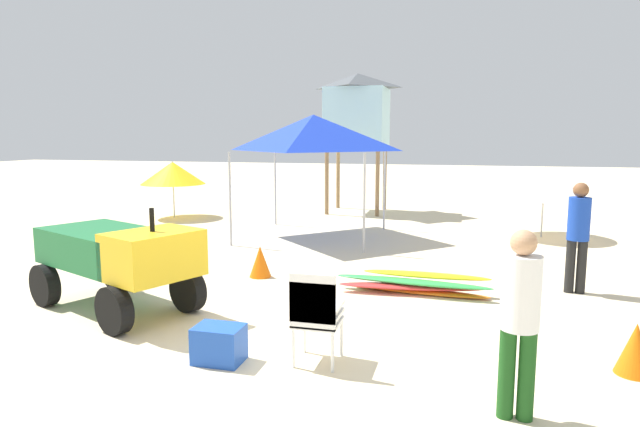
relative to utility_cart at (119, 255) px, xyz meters
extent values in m
plane|color=beige|center=(2.49, -0.45, -0.78)|extent=(80.00, 80.00, 0.00)
cube|color=#1E6B38|center=(-0.36, 0.16, 0.07)|extent=(2.09, 1.73, 0.50)
cube|color=gold|center=(0.74, -0.33, 0.12)|extent=(1.18, 1.33, 0.60)
cylinder|color=black|center=(0.74, -0.33, 0.57)|extent=(0.08, 0.08, 0.30)
cylinder|color=black|center=(0.91, 0.20, -0.48)|extent=(0.62, 0.41, 0.60)
cylinder|color=black|center=(0.47, -0.81, -0.48)|extent=(0.62, 0.41, 0.60)
cylinder|color=black|center=(-0.73, 0.92, -0.48)|extent=(0.62, 0.41, 0.60)
cylinder|color=black|center=(-1.18, -0.08, -0.48)|extent=(0.62, 0.41, 0.60)
cube|color=white|center=(3.07, -0.97, -0.34)|extent=(0.48, 0.48, 0.04)
cube|color=white|center=(3.07, -1.19, -0.14)|extent=(0.48, 0.04, 0.40)
cube|color=white|center=(3.07, -0.97, -0.25)|extent=(0.48, 0.48, 0.04)
cube|color=white|center=(3.07, -1.19, -0.05)|extent=(0.48, 0.04, 0.40)
cube|color=white|center=(3.07, -0.97, -0.16)|extent=(0.48, 0.48, 0.04)
cube|color=white|center=(3.07, -1.19, 0.04)|extent=(0.48, 0.04, 0.40)
cylinder|color=white|center=(3.28, -0.76, -0.57)|extent=(0.04, 0.04, 0.42)
cylinder|color=white|center=(2.86, -0.76, -0.57)|extent=(0.04, 0.04, 0.42)
cylinder|color=white|center=(3.28, -1.18, -0.57)|extent=(0.04, 0.04, 0.42)
cylinder|color=white|center=(2.86, -1.18, -0.57)|extent=(0.04, 0.04, 0.42)
ellipsoid|color=orange|center=(3.94, 1.86, -0.74)|extent=(2.10, 0.45, 0.08)
ellipsoid|color=red|center=(3.80, 1.79, -0.66)|extent=(2.21, 0.55, 0.08)
ellipsoid|color=green|center=(3.82, 1.78, -0.58)|extent=(2.40, 0.46, 0.08)
ellipsoid|color=yellow|center=(4.02, 1.93, -0.50)|extent=(1.95, 0.32, 0.08)
cylinder|color=#194C19|center=(4.93, -1.68, -0.39)|extent=(0.14, 0.14, 0.80)
cylinder|color=#194C19|center=(5.09, -1.68, -0.39)|extent=(0.14, 0.14, 0.80)
cylinder|color=white|center=(5.01, -1.68, 0.33)|extent=(0.32, 0.32, 0.63)
sphere|color=tan|center=(5.01, -1.68, 0.75)|extent=(0.22, 0.22, 0.22)
cylinder|color=black|center=(6.16, 2.53, -0.37)|extent=(0.14, 0.14, 0.83)
cylinder|color=black|center=(6.32, 2.53, -0.37)|extent=(0.14, 0.14, 0.83)
cylinder|color=#193FB2|center=(6.24, 2.53, 0.37)|extent=(0.32, 0.32, 0.65)
sphere|color=brown|center=(6.24, 2.53, 0.81)|extent=(0.22, 0.22, 0.22)
cylinder|color=#B2B2B7|center=(-0.37, 4.53, 0.24)|extent=(0.05, 0.05, 2.06)
cylinder|color=#B2B2B7|center=(2.59, 4.53, 0.24)|extent=(0.05, 0.05, 2.06)
cylinder|color=#B2B2B7|center=(-0.37, 7.49, 0.24)|extent=(0.05, 0.05, 2.06)
cylinder|color=#B2B2B7|center=(2.59, 7.49, 0.24)|extent=(0.05, 0.05, 2.06)
pyramid|color=#1938BF|center=(1.11, 6.01, 1.69)|extent=(2.96, 2.96, 0.83)
cylinder|color=olive|center=(0.50, 9.72, 0.24)|extent=(0.12, 0.12, 2.05)
cylinder|color=olive|center=(2.06, 9.72, 0.24)|extent=(0.12, 0.12, 2.05)
cylinder|color=olive|center=(0.50, 11.28, 0.24)|extent=(0.12, 0.12, 2.05)
cylinder|color=olive|center=(2.06, 11.28, 0.24)|extent=(0.12, 0.12, 2.05)
cube|color=#AEDFEC|center=(1.28, 10.50, 2.16)|extent=(1.80, 1.80, 1.80)
pyramid|color=#4C5156|center=(1.28, 10.50, 3.29)|extent=(1.98, 1.98, 0.45)
cylinder|color=beige|center=(6.38, 7.34, 0.04)|extent=(0.04, 0.04, 1.66)
cone|color=white|center=(6.38, 7.34, 0.51)|extent=(2.06, 2.06, 0.72)
cylinder|color=beige|center=(-3.70, 7.93, 0.04)|extent=(0.04, 0.04, 1.65)
cone|color=yellow|center=(-3.70, 7.93, 0.53)|extent=(1.87, 1.87, 0.65)
cone|color=orange|center=(1.21, 2.19, -0.52)|extent=(0.38, 0.38, 0.54)
cone|color=orange|center=(6.26, -0.46, -0.52)|extent=(0.38, 0.38, 0.54)
cube|color=blue|center=(2.05, -1.24, -0.59)|extent=(0.51, 0.37, 0.39)
camera|label=1|loc=(4.50, -6.31, 1.61)|focal=30.43mm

